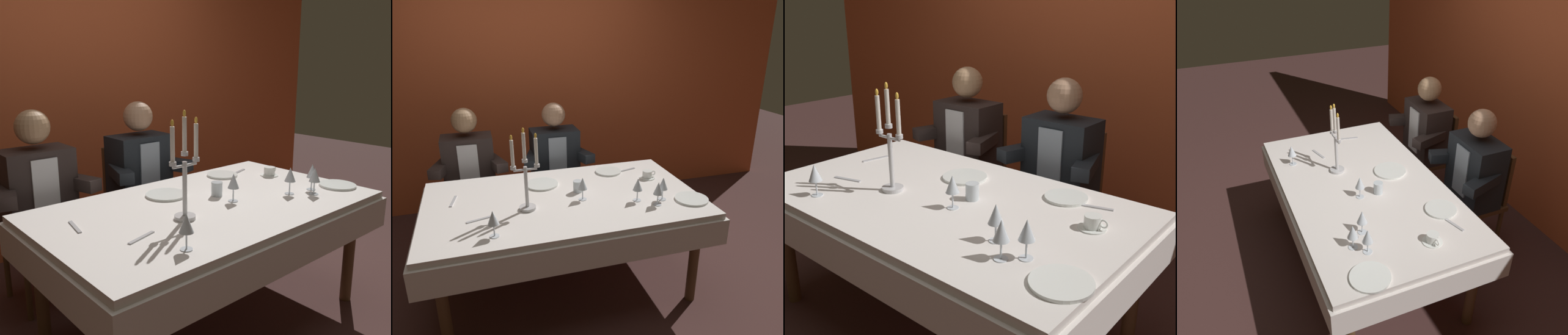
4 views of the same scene
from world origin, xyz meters
TOP-DOWN VIEW (x-y plane):
  - ground_plane at (0.00, 0.00)m, footprint 12.00×12.00m
  - back_wall at (0.00, 1.66)m, footprint 6.00×0.12m
  - dining_table at (0.00, 0.00)m, footprint 1.94×1.14m
  - candelabra at (-0.27, -0.11)m, footprint 0.19×0.11m
  - dinner_plate_0 at (-0.10, 0.26)m, footprint 0.24×0.24m
  - dinner_plate_1 at (0.47, 0.37)m, footprint 0.21×0.21m
  - dinner_plate_2 at (0.85, -0.30)m, footprint 0.23×0.23m
  - wine_glass_0 at (0.58, -0.30)m, footprint 0.07×0.07m
  - wine_glass_1 at (-0.50, -0.40)m, footprint 0.07×0.07m
  - wine_glass_2 at (0.48, -0.20)m, footprint 0.07×0.07m
  - wine_glass_3 at (0.65, -0.24)m, footprint 0.07×0.07m
  - wine_glass_4 at (0.12, -0.07)m, footprint 0.07×0.07m
  - water_tumbler_0 at (0.13, 0.06)m, footprint 0.07×0.07m
  - coffee_cup_0 at (0.73, 0.15)m, footprint 0.13×0.12m
  - fork_0 at (-0.57, -0.17)m, footprint 0.17×0.06m
  - spoon_1 at (-0.74, 0.15)m, footprint 0.05×0.17m
  - fork_2 at (0.63, 0.36)m, footprint 0.17×0.06m
  - seated_diner_0 at (-0.63, 0.89)m, footprint 0.63×0.48m
  - seated_diner_1 at (0.13, 0.89)m, footprint 0.63×0.48m

SIDE VIEW (x-z plane):
  - ground_plane at x=0.00m, z-range 0.00..0.00m
  - dining_table at x=0.00m, z-range 0.25..0.99m
  - seated_diner_0 at x=-0.63m, z-range 0.12..1.36m
  - seated_diner_1 at x=0.13m, z-range 0.12..1.36m
  - fork_0 at x=-0.57m, z-range 0.74..0.75m
  - spoon_1 at x=-0.74m, z-range 0.74..0.75m
  - fork_2 at x=0.63m, z-range 0.74..0.75m
  - dinner_plate_0 at x=-0.10m, z-range 0.74..0.75m
  - dinner_plate_1 at x=0.47m, z-range 0.74..0.75m
  - dinner_plate_2 at x=0.85m, z-range 0.74..0.75m
  - coffee_cup_0 at x=0.73m, z-range 0.74..0.80m
  - water_tumbler_0 at x=0.13m, z-range 0.74..0.82m
  - wine_glass_2 at x=0.48m, z-range 0.77..0.94m
  - wine_glass_3 at x=0.65m, z-range 0.77..0.94m
  - wine_glass_4 at x=0.12m, z-range 0.77..0.94m
  - wine_glass_0 at x=0.58m, z-range 0.77..0.94m
  - wine_glass_1 at x=-0.50m, z-range 0.77..0.94m
  - candelabra at x=-0.27m, z-range 0.69..1.24m
  - back_wall at x=0.00m, z-range 0.00..2.70m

